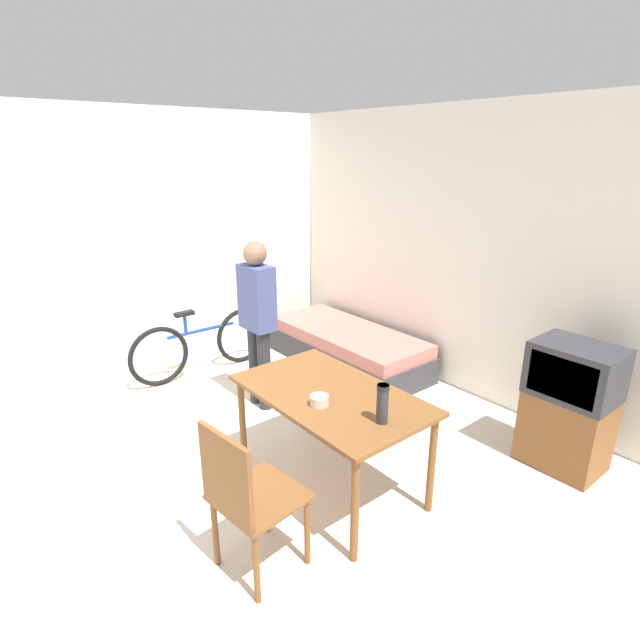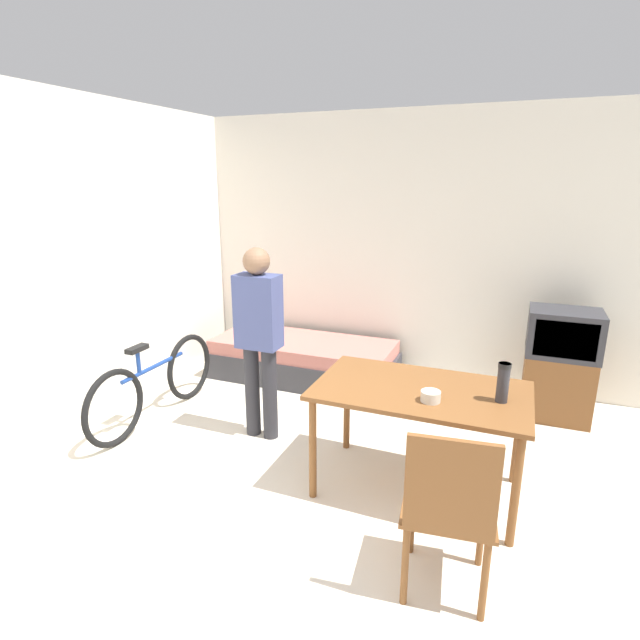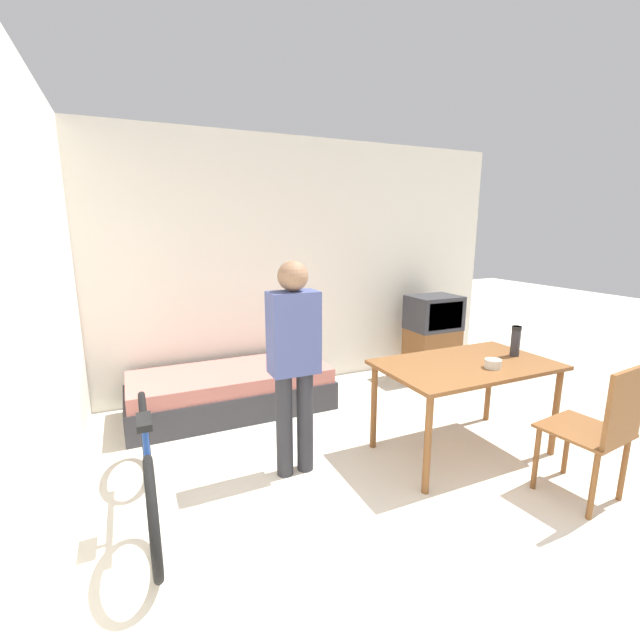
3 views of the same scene
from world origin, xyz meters
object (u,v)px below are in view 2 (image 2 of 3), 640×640
at_px(dining_table, 420,400).
at_px(thermos_flask, 503,381).
at_px(bicycle, 155,384).
at_px(wooden_chair, 449,506).
at_px(mate_bowl, 431,396).
at_px(person_standing, 259,331).
at_px(daybed, 303,360).
at_px(tv, 560,364).

xyz_separation_m(dining_table, thermos_flask, (0.49, -0.01, 0.22)).
bearing_deg(bicycle, wooden_chair, -21.77).
bearing_deg(mate_bowl, wooden_chair, -72.26).
distance_m(dining_table, bicycle, 2.36).
bearing_deg(dining_table, mate_bowl, -62.44).
bearing_deg(dining_table, person_standing, 168.57).
bearing_deg(person_standing, thermos_flask, -8.80).
distance_m(daybed, bicycle, 1.57).
xyz_separation_m(wooden_chair, bicycle, (-2.64, 1.05, -0.21)).
height_order(daybed, dining_table, dining_table).
distance_m(daybed, dining_table, 2.19).
xyz_separation_m(bicycle, person_standing, (1.00, 0.09, 0.57)).
bearing_deg(person_standing, tv, 29.45).
xyz_separation_m(tv, dining_table, (-0.92, -1.54, 0.16)).
bearing_deg(tv, person_standing, -150.55).
distance_m(tv, wooden_chair, 2.48).
distance_m(wooden_chair, bicycle, 2.85).
relative_size(thermos_flask, mate_bowl, 2.06).
height_order(bicycle, mate_bowl, mate_bowl).
relative_size(dining_table, person_standing, 0.87).
bearing_deg(person_standing, dining_table, -11.43).
bearing_deg(thermos_flask, mate_bowl, -158.36).
height_order(person_standing, thermos_flask, person_standing).
xyz_separation_m(daybed, tv, (2.43, 0.01, 0.29)).
distance_m(daybed, mate_bowl, 2.40).
height_order(daybed, tv, tv).
height_order(tv, bicycle, tv).
xyz_separation_m(daybed, bicycle, (-0.82, -1.34, 0.12)).
relative_size(daybed, person_standing, 1.24).
bearing_deg(tv, thermos_flask, -105.54).
distance_m(daybed, wooden_chair, 3.03).
height_order(dining_table, thermos_flask, thermos_flask).
bearing_deg(tv, bicycle, -157.32).
bearing_deg(dining_table, bicycle, 175.52).
bearing_deg(bicycle, person_standing, 4.95).
height_order(dining_table, wooden_chair, wooden_chair).
distance_m(tv, person_standing, 2.61).
height_order(thermos_flask, mate_bowl, thermos_flask).
distance_m(tv, dining_table, 1.80).
distance_m(dining_table, thermos_flask, 0.54).
xyz_separation_m(daybed, person_standing, (0.18, -1.25, 0.69)).
distance_m(bicycle, mate_bowl, 2.48).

